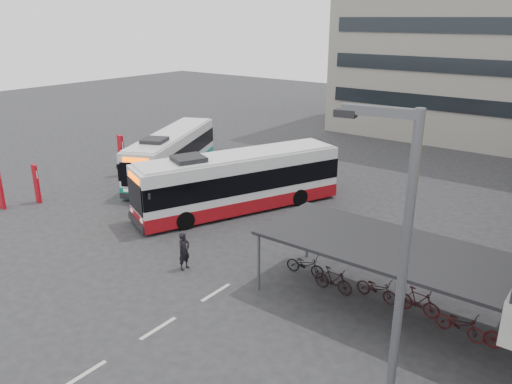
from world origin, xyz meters
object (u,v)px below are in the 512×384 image
Objects in this scene: pedestrian at (184,251)px; lamp_post at (393,307)px; bus_main at (239,182)px; bus_teal at (172,154)px.

pedestrian is 12.98m from lamp_post.
bus_main is 1.33× the size of lamp_post.
pedestrian is at bearing 145.56° from lamp_post.
bus_main is at bearing -40.62° from bus_teal.
bus_teal is 1.23× the size of lamp_post.
bus_main is 18.63m from lamp_post.
bus_teal is 6.45× the size of pedestrian.
lamp_post is at bearing -18.42° from bus_main.
bus_teal is at bearing 47.18° from pedestrian.
lamp_post is at bearing -116.48° from pedestrian.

